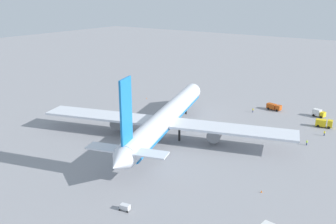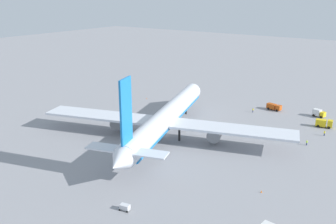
# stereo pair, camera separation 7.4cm
# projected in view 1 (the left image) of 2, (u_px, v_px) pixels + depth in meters

# --- Properties ---
(ground_plane) EXTENTS (600.00, 600.00, 0.00)m
(ground_plane) POSITION_uv_depth(u_px,v_px,m) (167.00, 135.00, 121.80)
(ground_plane) COLOR gray
(airliner) EXTENTS (76.25, 80.16, 25.76)m
(airliner) POSITION_uv_depth(u_px,v_px,m) (166.00, 118.00, 118.49)
(airliner) COLOR silver
(airliner) RESTS_ON ground
(service_truck_1) EXTENTS (2.96, 5.68, 2.84)m
(service_truck_1) POSITION_uv_depth(u_px,v_px,m) (324.00, 123.00, 128.44)
(service_truck_1) COLOR yellow
(service_truck_1) RESTS_ON ground
(service_truck_2) EXTENTS (3.11, 6.07, 2.40)m
(service_truck_2) POSITION_uv_depth(u_px,v_px,m) (274.00, 107.00, 147.47)
(service_truck_2) COLOR #BF4C14
(service_truck_2) RESTS_ON ground
(service_truck_3) EXTENTS (3.23, 4.87, 2.78)m
(service_truck_3) POSITION_uv_depth(u_px,v_px,m) (319.00, 113.00, 139.42)
(service_truck_3) COLOR yellow
(service_truck_3) RESTS_ON ground
(baggage_cart_1) EXTENTS (1.91, 3.17, 1.31)m
(baggage_cart_1) POSITION_uv_depth(u_px,v_px,m) (125.00, 207.00, 79.62)
(baggage_cart_1) COLOR gray
(baggage_cart_1) RESTS_ON ground
(ground_worker_1) EXTENTS (0.53, 0.53, 1.70)m
(ground_worker_1) POSITION_uv_depth(u_px,v_px,m) (253.00, 110.00, 144.77)
(ground_worker_1) COLOR navy
(ground_worker_1) RESTS_ON ground
(ground_worker_2) EXTENTS (0.51, 0.51, 1.78)m
(ground_worker_2) POSITION_uv_depth(u_px,v_px,m) (324.00, 133.00, 121.04)
(ground_worker_2) COLOR navy
(ground_worker_2) RESTS_ON ground
(ground_worker_3) EXTENTS (0.49, 0.49, 1.66)m
(ground_worker_3) POSITION_uv_depth(u_px,v_px,m) (307.00, 143.00, 113.56)
(ground_worker_3) COLOR navy
(ground_worker_3) RESTS_ON ground
(traffic_cone_0) EXTENTS (0.36, 0.36, 0.55)m
(traffic_cone_0) POSITION_uv_depth(u_px,v_px,m) (261.00, 191.00, 86.78)
(traffic_cone_0) COLOR orange
(traffic_cone_0) RESTS_ON ground
(traffic_cone_1) EXTENTS (0.36, 0.36, 0.55)m
(traffic_cone_1) POSITION_uv_depth(u_px,v_px,m) (81.00, 112.00, 144.78)
(traffic_cone_1) COLOR orange
(traffic_cone_1) RESTS_ON ground
(traffic_cone_2) EXTENTS (0.36, 0.36, 0.55)m
(traffic_cone_2) POSITION_uv_depth(u_px,v_px,m) (147.00, 98.00, 163.20)
(traffic_cone_2) COLOR orange
(traffic_cone_2) RESTS_ON ground
(traffic_cone_3) EXTENTS (0.36, 0.36, 0.55)m
(traffic_cone_3) POSITION_uv_depth(u_px,v_px,m) (190.00, 100.00, 160.63)
(traffic_cone_3) COLOR orange
(traffic_cone_3) RESTS_ON ground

